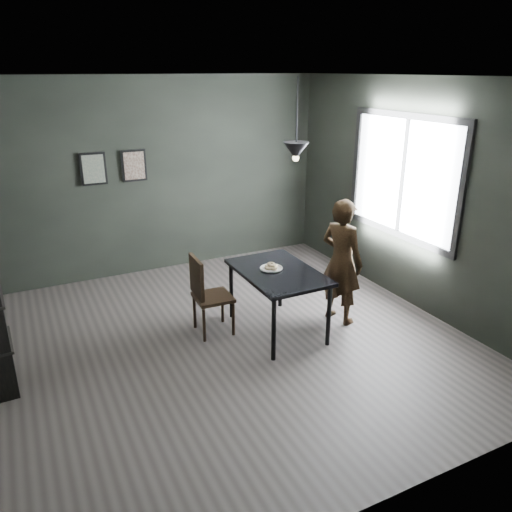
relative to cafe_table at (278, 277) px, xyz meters
name	(u,v)px	position (x,y,z in m)	size (l,w,h in m)	color
ground	(230,341)	(-0.60, 0.00, -0.67)	(5.00, 5.00, 0.00)	#393331
back_wall	(159,177)	(-0.60, 2.50, 0.73)	(5.00, 0.10, 2.80)	black
ceiling	(225,77)	(-0.60, 0.00, 2.13)	(5.00, 5.00, 0.02)	silver
window_assembly	(403,177)	(1.87, 0.20, 0.93)	(0.04, 1.96, 1.56)	white
cafe_table	(278,277)	(0.00, 0.00, 0.00)	(0.80, 1.20, 0.75)	black
white_plate	(271,269)	(-0.05, 0.07, 0.08)	(0.23, 0.23, 0.01)	white
donut_pile	(271,266)	(-0.05, 0.07, 0.11)	(0.17, 0.17, 0.07)	beige
woman	(341,262)	(0.79, -0.10, 0.08)	(0.55, 0.36, 1.51)	black
wood_chair	(206,291)	(-0.75, 0.30, -0.14)	(0.42, 0.42, 0.94)	black
pendant_lamp	(296,151)	(0.25, 0.10, 1.38)	(0.28, 0.28, 0.86)	black
framed_print_left	(93,169)	(-1.50, 2.47, 0.93)	(0.34, 0.04, 0.44)	black
framed_print_right	(134,166)	(-0.95, 2.47, 0.93)	(0.34, 0.04, 0.44)	black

